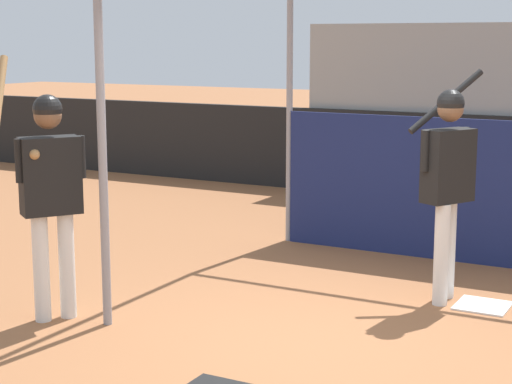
# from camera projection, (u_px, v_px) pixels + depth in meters

# --- Properties ---
(ground_plane) EXTENTS (60.00, 60.00, 0.00)m
(ground_plane) POSITION_uv_depth(u_px,v_px,m) (323.00, 344.00, 6.45)
(ground_plane) COLOR #935B38
(outfield_wall) EXTENTS (24.00, 0.12, 1.24)m
(outfield_wall) POSITION_uv_depth(u_px,v_px,m) (506.00, 162.00, 11.63)
(outfield_wall) COLOR black
(outfield_wall) RESTS_ON ground
(batting_cage) EXTENTS (3.55, 3.38, 2.89)m
(batting_cage) POSITION_uv_depth(u_px,v_px,m) (425.00, 147.00, 8.25)
(batting_cage) COLOR gray
(batting_cage) RESTS_ON ground
(home_plate) EXTENTS (0.44, 0.44, 0.02)m
(home_plate) POSITION_uv_depth(u_px,v_px,m) (483.00, 306.00, 7.35)
(home_plate) COLOR white
(home_plate) RESTS_ON ground
(player_batter) EXTENTS (0.61, 0.96, 2.00)m
(player_batter) POSITION_uv_depth(u_px,v_px,m) (448.00, 173.00, 7.33)
(player_batter) COLOR white
(player_batter) RESTS_ON ground
(player_waiting) EXTENTS (0.61, 0.82, 2.15)m
(player_waiting) POSITION_uv_depth(u_px,v_px,m) (49.00, 184.00, 6.83)
(player_waiting) COLOR white
(player_waiting) RESTS_ON ground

